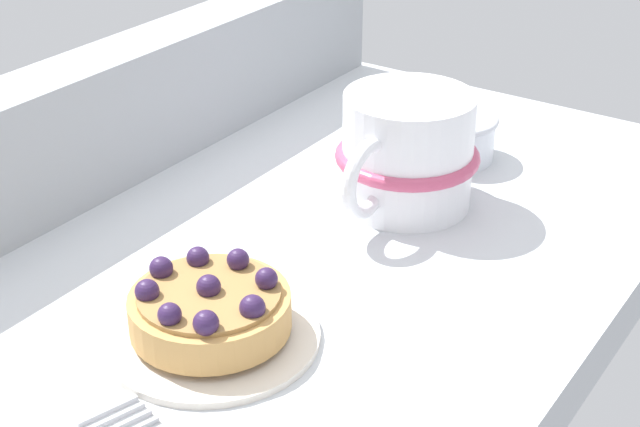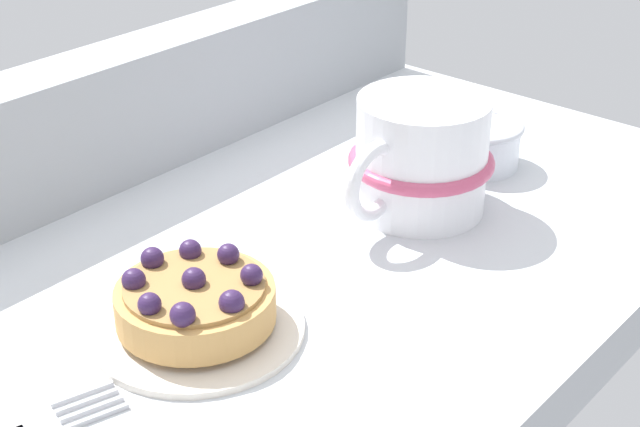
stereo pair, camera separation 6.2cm
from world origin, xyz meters
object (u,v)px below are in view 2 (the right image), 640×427
coffee_mug (420,157)px  sugar_bowl (479,142)px  dessert_plate (197,325)px  raspberry_tart (195,300)px

coffee_mug → sugar_bowl: 9.67cm
dessert_plate → sugar_bowl: sugar_bowl is taller
raspberry_tart → coffee_mug: size_ratio=0.68×
coffee_mug → sugar_bowl: (9.38, 0.67, -2.25)cm
dessert_plate → coffee_mug: bearing=-2.4°
coffee_mug → sugar_bowl: size_ratio=2.00×
dessert_plate → coffee_mug: (21.21, -0.91, 3.82)cm
sugar_bowl → dessert_plate: bearing=179.6°
dessert_plate → raspberry_tart: (-0.02, 0.01, 1.85)cm
raspberry_tart → coffee_mug: (21.23, -0.92, 1.97)cm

